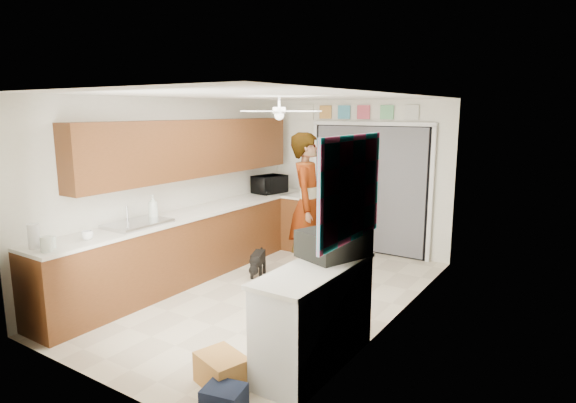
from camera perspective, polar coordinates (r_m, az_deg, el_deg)
The scene contains 42 objects.
floor at distance 6.33m, azimuth -2.02°, elevation -10.86°, with size 5.00×5.00×0.00m, color beige.
ceiling at distance 5.88m, azimuth -2.19°, elevation 12.41°, with size 5.00×5.00×0.00m, color white.
wall_back at distance 8.12m, azimuth 8.17°, elevation 3.01°, with size 3.20×3.20×0.00m, color white.
wall_front at distance 4.25m, azimuth -22.08°, elevation -4.79°, with size 3.20×3.20×0.00m, color white.
wall_left at distance 7.01m, azimuth -12.83°, elevation 1.63°, with size 5.00×5.00×0.00m, color white.
wall_right at distance 5.23m, azimuth 12.34°, elevation -1.40°, with size 5.00×5.00×0.00m, color white.
left_base_cabinets at distance 6.98m, azimuth -10.84°, elevation -5.07°, with size 0.60×4.80×0.90m, color brown.
left_countertop at distance 6.86m, azimuth -10.91°, elevation -1.31°, with size 0.62×4.80×0.04m, color white.
upper_cabinets at distance 6.98m, azimuth -10.91°, elevation 6.21°, with size 0.32×4.00×0.80m, color brown.
sink_basin at distance 6.19m, azimuth -17.37°, elevation -2.57°, with size 0.50×0.76×0.06m, color silver.
faucet at distance 6.32m, azimuth -18.52°, elevation -1.50°, with size 0.03×0.03×0.22m, color silver.
peninsula_base at distance 8.06m, azimuth 3.27°, elevation -2.75°, with size 1.00×0.60×0.90m, color brown.
peninsula_top at distance 7.96m, azimuth 3.31°, elevation 0.54°, with size 1.04×0.64×0.04m, color white.
back_opening_recess at distance 8.02m, azimuth 9.65°, elevation 1.42°, with size 2.00×0.06×2.10m, color black.
curtain_panel at distance 7.99m, azimuth 9.54°, elevation 1.39°, with size 1.90×0.03×2.05m, color slate.
door_trim_left at distance 8.45m, azimuth 3.23°, elevation 2.03°, with size 0.06×0.04×2.10m, color white.
door_trim_right at distance 7.65m, azimuth 16.57°, elevation 0.68°, with size 0.06×0.04×2.10m, color white.
door_trim_head at distance 7.89m, azimuth 9.81°, elevation 9.08°, with size 2.10×0.04×0.06m, color white.
header_frame_0 at distance 8.29m, azimuth 4.46°, elevation 10.52°, with size 0.22×0.02×0.22m, color gold.
header_frame_1 at distance 8.13m, azimuth 6.66°, elevation 10.48°, with size 0.22×0.02×0.22m, color #479EBF.
header_frame_2 at distance 7.98m, azimuth 8.94°, elevation 10.42°, with size 0.22×0.02×0.22m, color #D04E62.
header_frame_3 at distance 7.82m, azimuth 11.65°, elevation 10.32°, with size 0.22×0.02×0.22m, color #6AB97D.
header_frame_4 at distance 7.68m, azimuth 14.46°, elevation 10.20°, with size 0.22×0.02×0.22m, color silver.
route66_sign at distance 8.47m, azimuth 2.35°, elevation 10.55°, with size 0.22×0.02×0.26m, color silver.
right_counter_base at distance 4.55m, azimuth 3.26°, elevation -13.69°, with size 0.50×1.40×0.90m, color white.
right_counter_top at distance 4.38m, azimuth 3.21°, elevation -8.05°, with size 0.54×1.44×0.04m, color white.
abstract_painting at distance 4.26m, azimuth 7.45°, elevation 1.49°, with size 0.03×1.15×0.95m, color #E95696.
ceiling_fan at distance 6.04m, azimuth -1.06°, elevation 10.66°, with size 1.14×1.14×0.24m, color white.
microwave at distance 8.19m, azimuth -2.20°, elevation 2.05°, with size 0.55×0.37×0.30m, color black.
soap_bottle at distance 6.42m, azimuth -15.70°, elevation -0.65°, with size 0.13×0.13×0.33m, color silver.
cup at distance 5.69m, azimuth -22.70°, elevation -3.72°, with size 0.13×0.13×0.10m, color white.
jar_a at distance 5.37m, azimuth -26.72°, elevation -4.54°, with size 0.11×0.11×0.16m, color silver.
jar_b at distance 5.50m, azimuth -26.19°, elevation -4.35°, with size 0.08×0.08×0.12m, color silver.
paper_towel_roll at distance 5.55m, azimuth -27.90°, elevation -3.66°, with size 0.12×0.12×0.26m, color white.
suitcase at distance 4.67m, azimuth 5.44°, elevation -4.91°, with size 0.46×0.62×0.26m, color black.
suitcase_rim at distance 4.70m, azimuth 5.41°, elevation -6.20°, with size 0.44×0.58×0.02m, color yellow.
suitcase_lid at distance 4.86m, azimuth 7.09°, elevation -1.29°, with size 0.42×0.03×0.50m, color black.
cardboard_box at distance 4.41m, azimuth -7.86°, elevation -19.19°, with size 0.43×0.32×0.27m, color #C6883E.
navy_crate at distance 4.13m, azimuth -7.59°, elevation -22.13°, with size 0.31×0.26×0.19m, color black.
cabinet_door_panel at distance 6.07m, azimuth 3.57°, elevation -8.65°, with size 0.42×0.03×0.63m, color brown.
man at distance 6.77m, azimuth 2.34°, elevation -0.42°, with size 0.74×0.49×2.04m, color white.
dog at distance 6.90m, azimuth -3.57°, elevation -7.27°, with size 0.21×0.50×0.39m, color black.
Camera 1 is at (3.41, -4.79, 2.33)m, focal length 30.00 mm.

